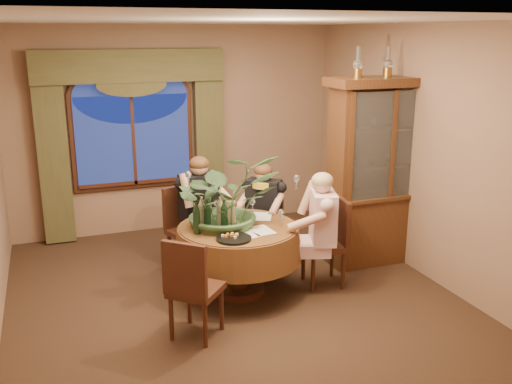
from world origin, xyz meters
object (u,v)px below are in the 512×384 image
object	(u,v)px
china_cabinet	(381,172)
chair_back_right	(262,223)
oil_lamp_center	(388,61)
wine_bottle_3	(196,218)
wine_bottle_4	(207,215)
chair_front_left	(196,287)
wine_bottle_5	(220,212)
dining_table	(238,260)
person_scarf	(264,215)
person_back	(200,212)
olive_bowl	(242,225)
wine_bottle_2	(224,215)
person_pink	(323,233)
wine_bottle_0	(202,212)
chair_right	(324,243)
stoneware_vase	(230,212)
chair_back	(189,230)
wine_bottle_1	(208,208)
oil_lamp_right	(417,61)
oil_lamp_left	(358,62)
centerpiece_plant	(226,163)

from	to	relation	value
china_cabinet	chair_back_right	world-z (taller)	china_cabinet
oil_lamp_center	wine_bottle_3	world-z (taller)	oil_lamp_center
wine_bottle_3	wine_bottle_4	distance (m)	0.14
chair_front_left	wine_bottle_5	xyz separation A→B (m)	(0.45, 0.73, 0.44)
dining_table	person_scarf	bearing A→B (deg)	50.25
person_back	wine_bottle_5	size ratio (longest dim) A/B	4.09
china_cabinet	olive_bowl	bearing A→B (deg)	-169.95
person_back	wine_bottle_2	world-z (taller)	person_back
person_pink	wine_bottle_2	xyz separation A→B (m)	(-1.02, 0.18, 0.26)
wine_bottle_0	chair_back_right	bearing A→B (deg)	35.46
chair_right	stoneware_vase	bearing A→B (deg)	85.00
chair_back	olive_bowl	world-z (taller)	chair_back
china_cabinet	wine_bottle_2	xyz separation A→B (m)	(-2.07, -0.39, -0.19)
chair_right	person_scarf	distance (m)	0.87
dining_table	wine_bottle_4	bearing A→B (deg)	-177.30
stoneware_vase	chair_right	bearing A→B (deg)	-12.25
chair_back	wine_bottle_1	xyz separation A→B (m)	(0.06, -0.60, 0.44)
oil_lamp_right	wine_bottle_5	xyz separation A→B (m)	(-2.46, -0.28, -1.46)
chair_back	wine_bottle_2	xyz separation A→B (m)	(0.15, -0.90, 0.44)
olive_bowl	wine_bottle_1	world-z (taller)	wine_bottle_1
oil_lamp_center	wine_bottle_2	size ratio (longest dim) A/B	1.03
dining_table	wine_bottle_3	world-z (taller)	wine_bottle_3
person_pink	chair_front_left	bearing A→B (deg)	124.20
oil_lamp_left	chair_back	distance (m)	2.69
wine_bottle_4	wine_bottle_5	distance (m)	0.15
stoneware_vase	wine_bottle_4	bearing A→B (deg)	-157.44
wine_bottle_1	wine_bottle_2	bearing A→B (deg)	-73.22
person_scarf	wine_bottle_3	bearing A→B (deg)	75.39
wine_bottle_0	centerpiece_plant	bearing A→B (deg)	0.69
person_pink	centerpiece_plant	xyz separation A→B (m)	(-0.94, 0.36, 0.75)
centerpiece_plant	person_scarf	bearing A→B (deg)	41.15
chair_back	wine_bottle_5	xyz separation A→B (m)	(0.14, -0.80, 0.44)
chair_back	person_back	xyz separation A→B (m)	(0.13, 0.01, 0.19)
chair_back_right	china_cabinet	bearing A→B (deg)	-161.24
dining_table	stoneware_vase	bearing A→B (deg)	121.34
china_cabinet	centerpiece_plant	size ratio (longest dim) A/B	1.86
chair_right	oil_lamp_right	bearing A→B (deg)	-65.25
person_scarf	centerpiece_plant	size ratio (longest dim) A/B	1.05
dining_table	person_back	size ratio (longest dim) A/B	1.00
chair_right	centerpiece_plant	xyz separation A→B (m)	(-1.04, 0.21, 0.93)
chair_back	olive_bowl	distance (m)	0.96
chair_right	chair_back_right	world-z (taller)	same
chair_front_left	centerpiece_plant	size ratio (longest dim) A/B	0.81
person_scarf	centerpiece_plant	bearing A→B (deg)	80.90
oil_lamp_center	person_back	world-z (taller)	oil_lamp_center
person_pink	wine_bottle_1	world-z (taller)	person_pink
china_cabinet	centerpiece_plant	xyz separation A→B (m)	(-1.99, -0.21, 0.31)
person_scarf	wine_bottle_3	size ratio (longest dim) A/B	3.77
person_pink	person_scarf	size ratio (longest dim) A/B	1.06
china_cabinet	oil_lamp_center	size ratio (longest dim) A/B	6.49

